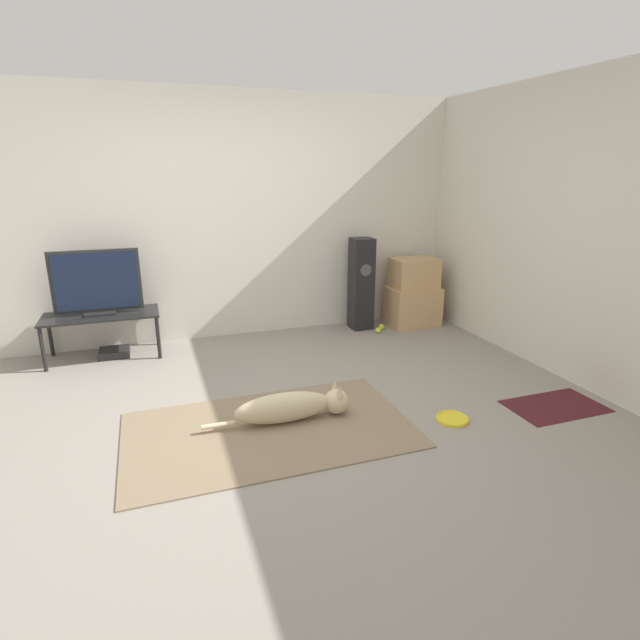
{
  "coord_description": "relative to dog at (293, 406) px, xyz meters",
  "views": [
    {
      "loc": [
        -0.81,
        -3.25,
        1.78
      ],
      "look_at": [
        0.63,
        0.88,
        0.45
      ],
      "focal_mm": 28.0,
      "sensor_mm": 36.0,
      "label": 1
    }
  ],
  "objects": [
    {
      "name": "tv",
      "position": [
        -1.38,
        1.87,
        0.62
      ],
      "size": [
        0.8,
        0.2,
        0.62
      ],
      "color": "#232326",
      "rests_on": "tv_stand"
    },
    {
      "name": "tennis_ball_near_speaker",
      "position": [
        1.48,
        1.65,
        -0.09
      ],
      "size": [
        0.07,
        0.07,
        0.07
      ],
      "color": "#C6E033",
      "rests_on": "ground_plane"
    },
    {
      "name": "cardboard_box_upper",
      "position": [
        2.0,
        1.83,
        0.5
      ],
      "size": [
        0.51,
        0.37,
        0.34
      ],
      "color": "tan",
      "rests_on": "cardboard_box_lower"
    },
    {
      "name": "ground_plane",
      "position": [
        -0.1,
        0.07,
        -0.12
      ],
      "size": [
        12.0,
        12.0,
        0.0
      ],
      "primitive_type": "plane",
      "color": "gray"
    },
    {
      "name": "door_mat",
      "position": [
        2.0,
        -0.45,
        -0.12
      ],
      "size": [
        0.74,
        0.45,
        0.01
      ],
      "color": "#47191E",
      "rests_on": "ground_plane"
    },
    {
      "name": "wall_back",
      "position": [
        -0.1,
        2.17,
        1.16
      ],
      "size": [
        8.0,
        0.06,
        2.55
      ],
      "color": "beige",
      "rests_on": "ground_plane"
    },
    {
      "name": "wall_right",
      "position": [
        2.5,
        0.07,
        1.16
      ],
      "size": [
        0.06,
        8.0,
        2.55
      ],
      "color": "beige",
      "rests_on": "ground_plane"
    },
    {
      "name": "tennis_ball_by_boxes",
      "position": [
        1.57,
        1.75,
        -0.09
      ],
      "size": [
        0.07,
        0.07,
        0.07
      ],
      "color": "#C6E033",
      "rests_on": "ground_plane"
    },
    {
      "name": "area_rug",
      "position": [
        -0.2,
        -0.07,
        -0.11
      ],
      "size": [
        2.0,
        1.19,
        0.01
      ],
      "color": "#847056",
      "rests_on": "ground_plane"
    },
    {
      "name": "frisbee",
      "position": [
        1.11,
        -0.37,
        -0.11
      ],
      "size": [
        0.24,
        0.24,
        0.03
      ],
      "color": "yellow",
      "rests_on": "ground_plane"
    },
    {
      "name": "tennis_ball_loose_on_carpet",
      "position": [
        1.42,
        1.86,
        -0.09
      ],
      "size": [
        0.07,
        0.07,
        0.07
      ],
      "color": "#C6E033",
      "rests_on": "ground_plane"
    },
    {
      "name": "floor_speaker",
      "position": [
        1.37,
        1.9,
        0.4
      ],
      "size": [
        0.24,
        0.24,
        1.04
      ],
      "color": "black",
      "rests_on": "ground_plane"
    },
    {
      "name": "cardboard_box_lower",
      "position": [
        2.0,
        1.82,
        0.11
      ],
      "size": [
        0.58,
        0.41,
        0.45
      ],
      "color": "tan",
      "rests_on": "ground_plane"
    },
    {
      "name": "tv_stand",
      "position": [
        -1.38,
        1.86,
        0.27
      ],
      "size": [
        1.06,
        0.48,
        0.44
      ],
      "color": "black",
      "rests_on": "ground_plane"
    },
    {
      "name": "dog",
      "position": [
        0.0,
        0.0,
        0.0
      ],
      "size": [
        1.09,
        0.2,
        0.24
      ],
      "color": "beige",
      "rests_on": "area_rug"
    },
    {
      "name": "game_console",
      "position": [
        -1.3,
        1.86,
        -0.08
      ],
      "size": [
        0.28,
        0.24,
        0.07
      ],
      "color": "black",
      "rests_on": "ground_plane"
    }
  ]
}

